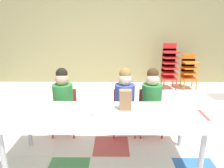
{
  "coord_description": "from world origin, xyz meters",
  "views": [
    {
      "loc": [
        0.03,
        -2.64,
        1.45
      ],
      "look_at": [
        0.01,
        -0.48,
        0.81
      ],
      "focal_mm": 32.45,
      "sensor_mm": 36.0,
      "label": 1
    }
  ],
  "objects_px": {
    "seated_child_middle_seat": "(125,96)",
    "kid_chair_red_stack": "(170,64)",
    "seated_child_far_right": "(152,96)",
    "donut_powdered_on_plate": "(78,112)",
    "paper_plate_near_edge": "(78,114)",
    "seated_child_near_camera": "(63,96)",
    "paper_plate_center_table": "(55,121)",
    "paper_bag_brown": "(125,100)",
    "craft_table": "(103,118)",
    "donut_powdered_loose": "(96,113)",
    "kid_chair_orange_stack": "(189,69)"
  },
  "relations": [
    {
      "from": "seated_child_middle_seat",
      "to": "kid_chair_red_stack",
      "type": "xyz_separation_m",
      "value": [
        1.14,
        2.09,
        0.02
      ]
    },
    {
      "from": "seated_child_far_right",
      "to": "donut_powdered_on_plate",
      "type": "height_order",
      "value": "seated_child_far_right"
    },
    {
      "from": "paper_plate_near_edge",
      "to": "donut_powdered_on_plate",
      "type": "xyz_separation_m",
      "value": [
        0.0,
        0.0,
        0.02
      ]
    },
    {
      "from": "seated_child_near_camera",
      "to": "paper_plate_center_table",
      "type": "xyz_separation_m",
      "value": [
        0.1,
        -0.75,
        0.01
      ]
    },
    {
      "from": "paper_plate_center_table",
      "to": "paper_bag_brown",
      "type": "bearing_deg",
      "value": 23.05
    },
    {
      "from": "seated_child_middle_seat",
      "to": "paper_plate_center_table",
      "type": "relative_size",
      "value": 5.1
    },
    {
      "from": "craft_table",
      "to": "donut_powdered_loose",
      "type": "bearing_deg",
      "value": -179.67
    },
    {
      "from": "seated_child_near_camera",
      "to": "kid_chair_orange_stack",
      "type": "height_order",
      "value": "seated_child_near_camera"
    },
    {
      "from": "craft_table",
      "to": "kid_chair_red_stack",
      "type": "bearing_deg",
      "value": 62.48
    },
    {
      "from": "seated_child_near_camera",
      "to": "donut_powdered_loose",
      "type": "distance_m",
      "value": 0.76
    },
    {
      "from": "kid_chair_red_stack",
      "to": "donut_powdered_loose",
      "type": "distance_m",
      "value": 3.05
    },
    {
      "from": "seated_child_middle_seat",
      "to": "paper_plate_near_edge",
      "type": "xyz_separation_m",
      "value": [
        -0.51,
        -0.59,
        0.01
      ]
    },
    {
      "from": "kid_chair_orange_stack",
      "to": "donut_powdered_loose",
      "type": "height_order",
      "value": "kid_chair_orange_stack"
    },
    {
      "from": "seated_child_middle_seat",
      "to": "donut_powdered_on_plate",
      "type": "height_order",
      "value": "seated_child_middle_seat"
    },
    {
      "from": "donut_powdered_on_plate",
      "to": "donut_powdered_loose",
      "type": "distance_m",
      "value": 0.19
    },
    {
      "from": "seated_child_near_camera",
      "to": "paper_plate_near_edge",
      "type": "relative_size",
      "value": 5.1
    },
    {
      "from": "seated_child_near_camera",
      "to": "kid_chair_red_stack",
      "type": "distance_m",
      "value": 2.85
    },
    {
      "from": "paper_bag_brown",
      "to": "donut_powdered_loose",
      "type": "xyz_separation_m",
      "value": [
        -0.31,
        -0.13,
        -0.09
      ]
    },
    {
      "from": "paper_plate_near_edge",
      "to": "donut_powdered_on_plate",
      "type": "bearing_deg",
      "value": 0.0
    },
    {
      "from": "seated_child_far_right",
      "to": "seated_child_middle_seat",
      "type": "bearing_deg",
      "value": 180.0
    },
    {
      "from": "seated_child_near_camera",
      "to": "donut_powdered_on_plate",
      "type": "relative_size",
      "value": 8.93
    },
    {
      "from": "kid_chair_red_stack",
      "to": "seated_child_near_camera",
      "type": "bearing_deg",
      "value": -132.98
    },
    {
      "from": "craft_table",
      "to": "kid_chair_orange_stack",
      "type": "relative_size",
      "value": 2.52
    },
    {
      "from": "kid_chair_red_stack",
      "to": "donut_powdered_loose",
      "type": "height_order",
      "value": "kid_chair_red_stack"
    },
    {
      "from": "seated_child_middle_seat",
      "to": "donut_powdered_on_plate",
      "type": "distance_m",
      "value": 0.78
    },
    {
      "from": "seated_child_near_camera",
      "to": "paper_plate_near_edge",
      "type": "xyz_separation_m",
      "value": [
        0.29,
        -0.59,
        0.01
      ]
    },
    {
      "from": "craft_table",
      "to": "seated_child_near_camera",
      "type": "bearing_deg",
      "value": 133.55
    },
    {
      "from": "seated_child_far_right",
      "to": "paper_bag_brown",
      "type": "xyz_separation_m",
      "value": [
        -0.37,
        -0.46,
        0.12
      ]
    },
    {
      "from": "seated_child_near_camera",
      "to": "kid_chair_red_stack",
      "type": "xyz_separation_m",
      "value": [
        1.95,
        2.09,
        0.02
      ]
    },
    {
      "from": "seated_child_near_camera",
      "to": "paper_plate_center_table",
      "type": "relative_size",
      "value": 5.1
    },
    {
      "from": "kid_chair_red_stack",
      "to": "paper_plate_near_edge",
      "type": "xyz_separation_m",
      "value": [
        -1.65,
        -2.68,
        -0.01
      ]
    },
    {
      "from": "seated_child_near_camera",
      "to": "kid_chair_orange_stack",
      "type": "relative_size",
      "value": 1.15
    },
    {
      "from": "craft_table",
      "to": "donut_powdered_on_plate",
      "type": "relative_size",
      "value": 19.62
    },
    {
      "from": "seated_child_middle_seat",
      "to": "donut_powdered_on_plate",
      "type": "bearing_deg",
      "value": -130.93
    },
    {
      "from": "seated_child_far_right",
      "to": "paper_bag_brown",
      "type": "height_order",
      "value": "seated_child_far_right"
    },
    {
      "from": "donut_powdered_on_plate",
      "to": "kid_chair_red_stack",
      "type": "bearing_deg",
      "value": 58.34
    },
    {
      "from": "kid_chair_red_stack",
      "to": "paper_plate_near_edge",
      "type": "height_order",
      "value": "kid_chair_red_stack"
    },
    {
      "from": "paper_bag_brown",
      "to": "donut_powdered_loose",
      "type": "relative_size",
      "value": 1.82
    },
    {
      "from": "donut_powdered_on_plate",
      "to": "donut_powdered_loose",
      "type": "xyz_separation_m",
      "value": [
        0.19,
        0.01,
        -0.01
      ]
    },
    {
      "from": "paper_bag_brown",
      "to": "craft_table",
      "type": "bearing_deg",
      "value": -151.8
    },
    {
      "from": "craft_table",
      "to": "seated_child_far_right",
      "type": "xyz_separation_m",
      "value": [
        0.6,
        0.58,
        0.04
      ]
    },
    {
      "from": "kid_chair_red_stack",
      "to": "donut_powdered_on_plate",
      "type": "distance_m",
      "value": 3.15
    },
    {
      "from": "donut_powdered_loose",
      "to": "seated_child_middle_seat",
      "type": "bearing_deg",
      "value": 60.73
    },
    {
      "from": "kid_chair_red_stack",
      "to": "paper_bag_brown",
      "type": "height_order",
      "value": "kid_chair_red_stack"
    },
    {
      "from": "donut_powdered_loose",
      "to": "paper_plate_center_table",
      "type": "bearing_deg",
      "value": -156.22
    },
    {
      "from": "seated_child_middle_seat",
      "to": "kid_chair_orange_stack",
      "type": "xyz_separation_m",
      "value": [
        1.6,
        2.09,
        -0.1
      ]
    },
    {
      "from": "kid_chair_orange_stack",
      "to": "paper_plate_near_edge",
      "type": "relative_size",
      "value": 4.44
    },
    {
      "from": "craft_table",
      "to": "seated_child_far_right",
      "type": "height_order",
      "value": "seated_child_far_right"
    },
    {
      "from": "paper_bag_brown",
      "to": "paper_plate_center_table",
      "type": "distance_m",
      "value": 0.75
    },
    {
      "from": "seated_child_far_right",
      "to": "donut_powdered_on_plate",
      "type": "distance_m",
      "value": 1.05
    }
  ]
}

